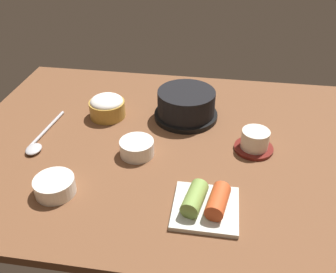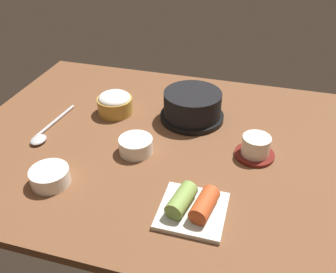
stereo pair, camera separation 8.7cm
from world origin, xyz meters
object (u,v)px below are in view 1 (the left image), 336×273
Objects in this scene: tea_cup_with_saucer at (255,140)px; spoon at (38,142)px; side_bowl_near at (55,185)px; rice_bowl at (107,106)px; banchan_cup_center at (137,147)px; stone_pot at (186,104)px; kimchi_plate at (206,203)px.

spoon is at bearing -173.24° from tea_cup_with_saucer.
rice_bowl is at bearing 86.42° from side_bowl_near.
rice_bowl is 1.20× the size of banchan_cup_center.
stone_pot is 21.52cm from tea_cup_with_saucer.
banchan_cup_center is (11.82, -15.69, -1.13)cm from rice_bowl.
banchan_cup_center reaches higher than spoon.
tea_cup_with_saucer is (39.14, -9.20, -0.64)cm from rice_bowl.
stone_pot is 20.80cm from banchan_cup_center.
rice_bowl reaches higher than spoon.
rice_bowl reaches higher than tea_cup_with_saucer.
tea_cup_with_saucer is 52.65cm from spoon.
stone_pot reaches higher than spoon.
tea_cup_with_saucer is 0.73× the size of kimchi_plate.
rice_bowl is 31.14cm from side_bowl_near.
kimchi_plate is 31.05cm from side_bowl_near.
stone_pot is 41.04cm from side_bowl_near.
tea_cup_with_saucer is 0.46× the size of spoon.
spoon is (-13.12, -15.39, -2.52)cm from rice_bowl.
spoon is (-42.22, 15.88, -1.18)cm from kimchi_plate.
stone_pot reaches higher than kimchi_plate.
rice_bowl reaches higher than banchan_cup_center.
rice_bowl is at bearing -172.72° from stone_pot.
stone_pot is 1.34× the size of kimchi_plate.
side_bowl_near is (-31.05, 0.21, 0.10)cm from kimchi_plate.
kimchi_plate is at bearing -114.44° from tea_cup_with_saucer.
spoon is at bearing 125.51° from side_bowl_near.
stone_pot is at bearing 55.48° from side_bowl_near.
stone_pot is at bearing 27.76° from spoon.
rice_bowl reaches higher than kimchi_plate.
banchan_cup_center is at bearing -53.00° from rice_bowl.
tea_cup_with_saucer is at bearing -33.72° from stone_pot.
side_bowl_near is at bearing -124.52° from stone_pot.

